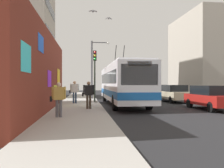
{
  "coord_description": "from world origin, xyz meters",
  "views": [
    {
      "loc": [
        -17.31,
        1.23,
        1.71
      ],
      "look_at": [
        2.69,
        -1.22,
        1.67
      ],
      "focal_mm": 36.41,
      "sensor_mm": 36.0,
      "label": 1
    }
  ],
  "objects_px": {
    "street_lamp": "(94,65)",
    "parked_car_navy": "(156,91)",
    "parked_car_red": "(211,97)",
    "parked_car_silver": "(142,90)",
    "city_bus": "(122,83)",
    "pedestrian_midblock": "(75,90)",
    "pedestrian_near_wall": "(59,97)",
    "pedestrian_at_curb": "(89,93)",
    "traffic_light": "(95,67)",
    "parked_car_champagne": "(173,93)"
  },
  "relations": [
    {
      "from": "parked_car_silver",
      "to": "parked_car_red",
      "type": "bearing_deg",
      "value": 180.0
    },
    {
      "from": "pedestrian_at_curb",
      "to": "traffic_light",
      "type": "height_order",
      "value": "traffic_light"
    },
    {
      "from": "traffic_light",
      "to": "street_lamp",
      "type": "distance_m",
      "value": 4.58
    },
    {
      "from": "street_lamp",
      "to": "parked_car_navy",
      "type": "bearing_deg",
      "value": -76.28
    },
    {
      "from": "parked_car_red",
      "to": "parked_car_champagne",
      "type": "xyz_separation_m",
      "value": [
        6.33,
        -0.0,
        0.0
      ]
    },
    {
      "from": "city_bus",
      "to": "parked_car_red",
      "type": "bearing_deg",
      "value": -127.15
    },
    {
      "from": "parked_car_navy",
      "to": "parked_car_silver",
      "type": "bearing_deg",
      "value": 0.0
    },
    {
      "from": "parked_car_silver",
      "to": "pedestrian_near_wall",
      "type": "bearing_deg",
      "value": 156.03
    },
    {
      "from": "pedestrian_near_wall",
      "to": "city_bus",
      "type": "bearing_deg",
      "value": -30.76
    },
    {
      "from": "parked_car_red",
      "to": "pedestrian_midblock",
      "type": "height_order",
      "value": "pedestrian_midblock"
    },
    {
      "from": "parked_car_red",
      "to": "street_lamp",
      "type": "xyz_separation_m",
      "value": [
        9.79,
        7.21,
        2.82
      ]
    },
    {
      "from": "city_bus",
      "to": "parked_car_silver",
      "type": "height_order",
      "value": "city_bus"
    },
    {
      "from": "parked_car_red",
      "to": "street_lamp",
      "type": "height_order",
      "value": "street_lamp"
    },
    {
      "from": "pedestrian_near_wall",
      "to": "pedestrian_at_curb",
      "type": "distance_m",
      "value": 3.59
    },
    {
      "from": "city_bus",
      "to": "traffic_light",
      "type": "relative_size",
      "value": 2.61
    },
    {
      "from": "parked_car_champagne",
      "to": "parked_car_navy",
      "type": "bearing_deg",
      "value": -0.0
    },
    {
      "from": "city_bus",
      "to": "parked_car_navy",
      "type": "height_order",
      "value": "city_bus"
    },
    {
      "from": "parked_car_champagne",
      "to": "parked_car_silver",
      "type": "relative_size",
      "value": 1.04
    },
    {
      "from": "city_bus",
      "to": "street_lamp",
      "type": "relative_size",
      "value": 1.89
    },
    {
      "from": "parked_car_champagne",
      "to": "pedestrian_near_wall",
      "type": "height_order",
      "value": "pedestrian_near_wall"
    },
    {
      "from": "street_lamp",
      "to": "parked_car_champagne",
      "type": "bearing_deg",
      "value": -115.67
    },
    {
      "from": "parked_car_champagne",
      "to": "parked_car_silver",
      "type": "bearing_deg",
      "value": -0.0
    },
    {
      "from": "pedestrian_midblock",
      "to": "street_lamp",
      "type": "distance_m",
      "value": 6.34
    },
    {
      "from": "traffic_light",
      "to": "parked_car_silver",
      "type": "bearing_deg",
      "value": -29.89
    },
    {
      "from": "pedestrian_near_wall",
      "to": "traffic_light",
      "type": "relative_size",
      "value": 0.37
    },
    {
      "from": "parked_car_red",
      "to": "parked_car_silver",
      "type": "xyz_separation_m",
      "value": [
        18.04,
        -0.0,
        0.0
      ]
    },
    {
      "from": "pedestrian_at_curb",
      "to": "traffic_light",
      "type": "distance_m",
      "value": 5.51
    },
    {
      "from": "city_bus",
      "to": "traffic_light",
      "type": "xyz_separation_m",
      "value": [
        1.31,
        2.15,
        1.3
      ]
    },
    {
      "from": "pedestrian_near_wall",
      "to": "pedestrian_midblock",
      "type": "bearing_deg",
      "value": -3.31
    },
    {
      "from": "parked_car_red",
      "to": "pedestrian_near_wall",
      "type": "relative_size",
      "value": 2.6
    },
    {
      "from": "parked_car_red",
      "to": "pedestrian_at_curb",
      "type": "height_order",
      "value": "pedestrian_at_curb"
    },
    {
      "from": "street_lamp",
      "to": "city_bus",
      "type": "bearing_deg",
      "value": -161.04
    },
    {
      "from": "pedestrian_midblock",
      "to": "traffic_light",
      "type": "distance_m",
      "value": 2.7
    },
    {
      "from": "parked_car_navy",
      "to": "pedestrian_midblock",
      "type": "distance_m",
      "value": 11.61
    },
    {
      "from": "parked_car_champagne",
      "to": "pedestrian_midblock",
      "type": "distance_m",
      "value": 9.24
    },
    {
      "from": "parked_car_navy",
      "to": "traffic_light",
      "type": "distance_m",
      "value": 9.93
    },
    {
      "from": "city_bus",
      "to": "pedestrian_at_curb",
      "type": "bearing_deg",
      "value": 143.97
    },
    {
      "from": "parked_car_red",
      "to": "parked_car_champagne",
      "type": "bearing_deg",
      "value": -0.0
    },
    {
      "from": "parked_car_navy",
      "to": "pedestrian_at_curb",
      "type": "xyz_separation_m",
      "value": [
        -11.42,
        7.97,
        0.31
      ]
    },
    {
      "from": "parked_car_navy",
      "to": "street_lamp",
      "type": "bearing_deg",
      "value": 103.72
    },
    {
      "from": "parked_car_champagne",
      "to": "traffic_light",
      "type": "xyz_separation_m",
      "value": [
        -1.07,
        7.35,
        2.23
      ]
    },
    {
      "from": "city_bus",
      "to": "traffic_light",
      "type": "bearing_deg",
      "value": 58.58
    },
    {
      "from": "parked_car_silver",
      "to": "pedestrian_at_curb",
      "type": "relative_size",
      "value": 2.72
    },
    {
      "from": "parked_car_champagne",
      "to": "pedestrian_midblock",
      "type": "height_order",
      "value": "pedestrian_midblock"
    },
    {
      "from": "city_bus",
      "to": "pedestrian_at_curb",
      "type": "relative_size",
      "value": 6.73
    },
    {
      "from": "pedestrian_at_curb",
      "to": "parked_car_champagne",
      "type": "bearing_deg",
      "value": -52.14
    },
    {
      "from": "pedestrian_midblock",
      "to": "city_bus",
      "type": "bearing_deg",
      "value": -94.32
    },
    {
      "from": "city_bus",
      "to": "pedestrian_midblock",
      "type": "relative_size",
      "value": 6.46
    },
    {
      "from": "parked_car_navy",
      "to": "city_bus",
      "type": "bearing_deg",
      "value": 145.66
    },
    {
      "from": "street_lamp",
      "to": "pedestrian_at_curb",
      "type": "bearing_deg",
      "value": 175.52
    }
  ]
}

